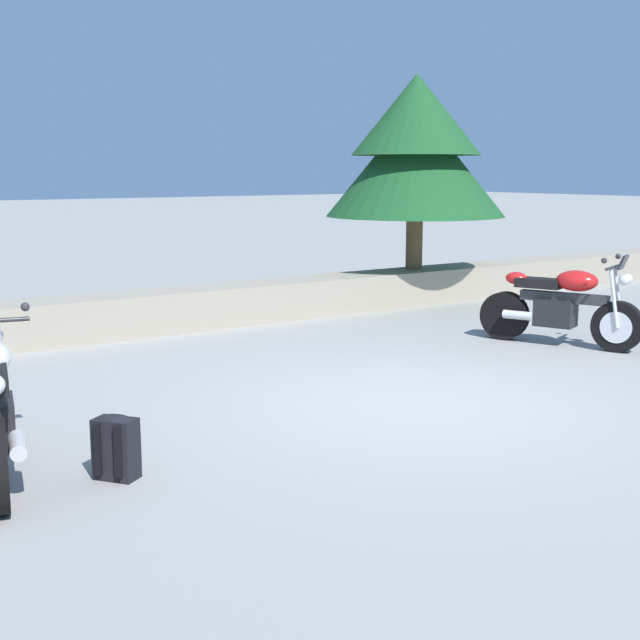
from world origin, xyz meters
name	(u,v)px	position (x,y,z in m)	size (l,w,h in m)	color
ground_plane	(416,402)	(0.00, 0.00, 0.00)	(120.00, 120.00, 0.00)	gray
stone_wall	(190,308)	(0.00, 4.80, 0.28)	(36.00, 0.80, 0.55)	gray
motorcycle_red_centre	(562,307)	(3.27, 1.02, 0.49)	(1.01, 1.98, 1.18)	black
rider_backpack	(116,445)	(-3.10, -0.33, 0.24)	(0.34, 0.35, 0.47)	black
pine_tree_mid_left	(416,149)	(4.13, 4.83, 2.52)	(2.92, 2.92, 3.15)	brown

